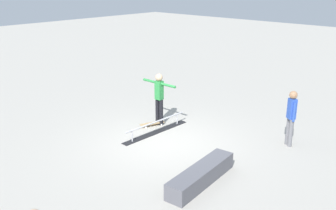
{
  "coord_description": "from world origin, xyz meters",
  "views": [
    {
      "loc": [
        7.32,
        6.86,
        4.54
      ],
      "look_at": [
        -0.37,
        -0.25,
        1.0
      ],
      "focal_mm": 40.82,
      "sensor_mm": 36.0,
      "label": 1
    }
  ],
  "objects_px": {
    "grind_rail": "(156,128)",
    "skateboard_main": "(152,124)",
    "skater_main": "(159,95)",
    "skate_ledge": "(201,175)",
    "bystander_blue_shirt": "(291,115)"
  },
  "relations": [
    {
      "from": "grind_rail",
      "to": "bystander_blue_shirt",
      "type": "distance_m",
      "value": 3.95
    },
    {
      "from": "grind_rail",
      "to": "skateboard_main",
      "type": "bearing_deg",
      "value": -122.19
    },
    {
      "from": "skate_ledge",
      "to": "skateboard_main",
      "type": "height_order",
      "value": "skate_ledge"
    },
    {
      "from": "grind_rail",
      "to": "skater_main",
      "type": "height_order",
      "value": "skater_main"
    },
    {
      "from": "skater_main",
      "to": "bystander_blue_shirt",
      "type": "relative_size",
      "value": 1.05
    },
    {
      "from": "skate_ledge",
      "to": "skateboard_main",
      "type": "bearing_deg",
      "value": -117.65
    },
    {
      "from": "skateboard_main",
      "to": "bystander_blue_shirt",
      "type": "bearing_deg",
      "value": 131.72
    },
    {
      "from": "grind_rail",
      "to": "bystander_blue_shirt",
      "type": "xyz_separation_m",
      "value": [
        -1.87,
        3.4,
        0.74
      ]
    },
    {
      "from": "grind_rail",
      "to": "skate_ledge",
      "type": "bearing_deg",
      "value": 64.39
    },
    {
      "from": "skater_main",
      "to": "grind_rail",
      "type": "bearing_deg",
      "value": 124.96
    },
    {
      "from": "skateboard_main",
      "to": "bystander_blue_shirt",
      "type": "height_order",
      "value": "bystander_blue_shirt"
    },
    {
      "from": "skate_ledge",
      "to": "skater_main",
      "type": "height_order",
      "value": "skater_main"
    },
    {
      "from": "grind_rail",
      "to": "skate_ledge",
      "type": "height_order",
      "value": "skate_ledge"
    },
    {
      "from": "grind_rail",
      "to": "skateboard_main",
      "type": "relative_size",
      "value": 3.12
    },
    {
      "from": "skate_ledge",
      "to": "skateboard_main",
      "type": "xyz_separation_m",
      "value": [
        -1.76,
        -3.35,
        -0.12
      ]
    }
  ]
}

